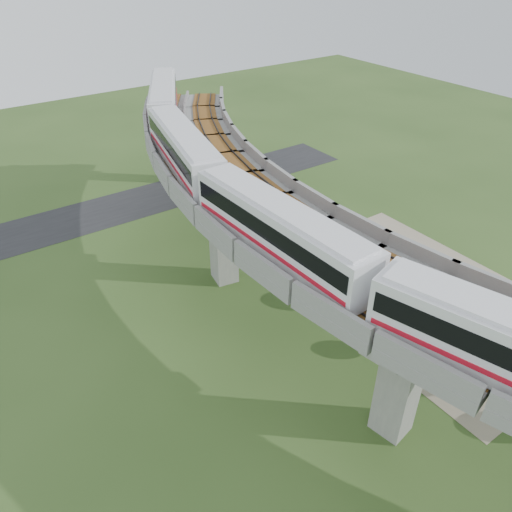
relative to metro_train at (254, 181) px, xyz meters
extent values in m
plane|color=#334E1F|center=(-0.56, -4.98, -12.31)|extent=(160.00, 160.00, 0.00)
cube|color=gray|center=(13.44, -6.98, -12.29)|extent=(18.00, 26.00, 0.04)
cube|color=#232326|center=(-0.56, 25.02, -12.29)|extent=(60.00, 8.00, 0.03)
cube|color=#99968E|center=(8.56, 26.81, -8.11)|extent=(2.86, 2.93, 8.40)
cube|color=#99968E|center=(8.56, 26.81, -3.31)|extent=(7.21, 5.74, 1.20)
cube|color=#99968E|center=(0.36, 5.44, -8.11)|extent=(2.35, 2.51, 8.40)
cube|color=#99968E|center=(0.36, 5.44, -3.31)|extent=(7.31, 3.58, 1.20)
cube|color=#99968E|center=(0.36, -15.40, -8.11)|extent=(2.35, 2.51, 8.40)
cube|color=#99968E|center=(0.36, -15.40, -3.31)|extent=(7.31, 3.58, 1.20)
cube|color=gray|center=(5.63, 21.55, -2.31)|extent=(16.42, 20.91, 0.80)
cube|color=gray|center=(1.78, 23.46, -1.41)|extent=(8.66, 17.08, 1.00)
cube|color=gray|center=(9.49, 19.65, -1.41)|extent=(8.66, 17.08, 1.00)
cube|color=brown|center=(3.66, 22.53, -1.85)|extent=(10.68, 18.08, 0.12)
cube|color=black|center=(3.66, 22.53, -1.73)|extent=(9.69, 17.59, 0.12)
cube|color=brown|center=(7.61, 20.58, -1.85)|extent=(10.68, 18.08, 0.12)
cube|color=black|center=(7.61, 20.58, -1.73)|extent=(9.69, 17.59, 0.12)
cube|color=gray|center=(0.14, 4.14, -2.31)|extent=(11.77, 20.03, 0.80)
cube|color=gray|center=(-4.11, 4.80, -1.41)|extent=(3.22, 18.71, 1.00)
cube|color=gray|center=(4.39, 3.49, -1.41)|extent=(3.22, 18.71, 1.00)
cube|color=brown|center=(-2.03, 4.48, -1.85)|extent=(5.44, 19.05, 0.12)
cube|color=black|center=(-2.03, 4.48, -1.73)|extent=(4.35, 18.88, 0.12)
cube|color=brown|center=(2.32, 3.81, -1.85)|extent=(5.44, 19.05, 0.12)
cube|color=black|center=(2.32, 3.81, -1.73)|extent=(4.35, 18.88, 0.12)
cube|color=gray|center=(0.14, -14.11, -2.31)|extent=(11.77, 20.03, 0.80)
cube|color=gray|center=(-4.11, -14.76, -1.41)|extent=(3.22, 18.71, 1.00)
cube|color=gray|center=(4.39, -13.46, -1.41)|extent=(3.22, 18.71, 1.00)
cube|color=brown|center=(-2.03, -14.44, -1.85)|extent=(5.44, 19.05, 0.12)
cube|color=black|center=(-2.03, -14.44, -1.73)|extent=(4.35, 18.88, 0.12)
cube|color=brown|center=(2.32, -13.78, -1.85)|extent=(5.44, 19.05, 0.12)
cube|color=black|center=(2.32, -13.78, -1.73)|extent=(4.35, 18.88, 0.12)
cube|color=silver|center=(-2.73, -6.76, -0.07)|extent=(3.13, 15.07, 3.20)
cube|color=silver|center=(-2.73, -6.76, 1.63)|extent=(2.57, 14.31, 0.22)
cube|color=black|center=(-2.73, -6.76, 0.38)|extent=(3.17, 14.47, 1.15)
cube|color=red|center=(-2.73, -6.76, -0.82)|extent=(3.17, 14.47, 0.30)
cube|color=black|center=(-2.73, -6.76, -1.53)|extent=(2.26, 12.80, 0.28)
cube|color=silver|center=(-1.23, 8.73, -0.07)|extent=(5.94, 15.23, 3.20)
cube|color=silver|center=(-1.23, 8.73, 1.63)|extent=(5.25, 14.38, 0.22)
cube|color=black|center=(-1.23, 8.73, 0.38)|extent=(5.87, 14.65, 1.15)
cube|color=red|center=(-1.23, 8.73, -0.82)|extent=(5.87, 14.65, 0.30)
cube|color=black|center=(-1.23, 8.73, -1.53)|extent=(4.66, 12.86, 0.28)
cube|color=silver|center=(4.07, 23.35, -0.07)|extent=(9.24, 14.58, 3.20)
cube|color=silver|center=(4.07, 23.35, 1.63)|extent=(8.41, 13.67, 0.22)
cube|color=black|center=(4.07, 23.35, 0.38)|extent=(9.02, 14.08, 1.15)
cube|color=red|center=(4.07, 23.35, -0.82)|extent=(9.02, 14.08, 0.30)
cube|color=black|center=(4.07, 23.35, -1.53)|extent=(7.50, 12.22, 0.28)
cylinder|color=#2D382D|center=(11.69, 14.31, -11.56)|extent=(0.08, 0.08, 1.50)
cube|color=#2D382D|center=(10.82, 12.00, -11.56)|extent=(1.69, 4.77, 1.40)
cylinder|color=#2D382D|center=(10.07, 9.64, -11.56)|extent=(0.08, 0.08, 1.50)
cube|color=#2D382D|center=(9.42, 7.26, -11.56)|extent=(1.23, 4.91, 1.40)
cylinder|color=#2D382D|center=(8.89, 4.84, -11.56)|extent=(0.08, 0.08, 1.50)
cube|color=#2D382D|center=(8.48, 2.41, -11.56)|extent=(0.75, 4.99, 1.40)
cylinder|color=#2D382D|center=(8.18, -0.05, -11.56)|extent=(0.08, 0.08, 1.50)
cube|color=#2D382D|center=(8.00, -2.51, -11.56)|extent=(0.27, 5.04, 1.40)
cylinder|color=#2D382D|center=(7.94, -4.98, -11.56)|extent=(0.08, 0.08, 1.50)
cube|color=#2D382D|center=(8.00, -7.45, -11.56)|extent=(0.27, 5.04, 1.40)
cylinder|color=#2D382D|center=(8.18, -9.92, -11.56)|extent=(0.08, 0.08, 1.50)
cube|color=#2D382D|center=(8.48, -12.37, -11.56)|extent=(0.75, 4.99, 1.40)
cylinder|color=#2D382D|center=(8.89, -14.81, -11.56)|extent=(0.08, 0.08, 1.50)
cube|color=#2D382D|center=(9.42, -17.22, -11.56)|extent=(1.23, 4.91, 1.40)
cylinder|color=#382314|center=(9.89, 16.68, -11.75)|extent=(0.18, 0.18, 1.11)
ellipsoid|color=#113511|center=(9.89, 16.68, -10.42)|extent=(2.59, 2.59, 2.20)
cylinder|color=#382314|center=(8.88, 10.34, -11.43)|extent=(0.18, 0.18, 1.75)
ellipsoid|color=#113511|center=(8.88, 10.34, -9.67)|extent=(2.96, 2.96, 2.51)
cylinder|color=#382314|center=(7.30, 4.52, -11.48)|extent=(0.18, 0.18, 1.66)
ellipsoid|color=#113511|center=(7.30, 4.52, -10.10)|extent=(1.82, 1.82, 1.55)
cylinder|color=#382314|center=(6.63, -3.68, -11.64)|extent=(0.18, 0.18, 1.33)
ellipsoid|color=#113511|center=(6.63, -3.68, -10.10)|extent=(2.90, 2.90, 2.47)
cylinder|color=#382314|center=(5.69, -10.65, -11.53)|extent=(0.18, 0.18, 1.55)
ellipsoid|color=#113511|center=(5.69, -10.65, -10.12)|extent=(2.14, 2.14, 1.82)
cylinder|color=#382314|center=(6.84, -15.99, -11.80)|extent=(0.18, 0.18, 1.02)
ellipsoid|color=#113511|center=(6.84, -15.99, -10.69)|extent=(2.02, 2.02, 1.71)
imported|color=white|center=(9.13, -16.55, -11.71)|extent=(1.57, 3.37, 1.12)
imported|color=#9A210E|center=(13.77, -8.56, -11.63)|extent=(4.08, 2.13, 1.28)
imported|color=black|center=(15.24, -5.30, -11.65)|extent=(4.63, 3.22, 1.25)
camera|label=1|loc=(-19.40, -28.02, 15.61)|focal=35.00mm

